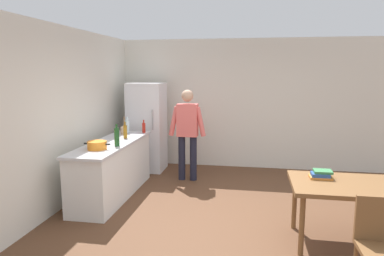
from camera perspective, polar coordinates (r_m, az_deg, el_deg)
The scene contains 15 objects.
ground_plane at distance 4.87m, azimuth 6.53°, elevation -15.45°, with size 14.00×14.00×0.00m, color brown.
wall_back at distance 7.46m, azimuth 8.11°, elevation 3.91°, with size 6.40×0.12×2.70m, color silver.
wall_left at distance 5.46m, azimuth -21.40°, elevation 1.45°, with size 0.12×5.60×2.70m, color silver.
kitchen_counter at distance 5.89m, azimuth -12.81°, elevation -6.53°, with size 0.64×2.20×0.90m.
refrigerator at distance 7.24m, azimuth -7.34°, elevation 0.17°, with size 0.70×0.67×1.80m.
person at distance 6.47m, azimuth -0.75°, elevation -0.13°, with size 0.70×0.22×1.70m.
dining_table at distance 4.49m, azimuth 24.81°, elevation -9.20°, with size 1.40×0.90×0.75m.
chair at distance 3.68m, azimuth 28.61°, elevation -15.90°, with size 0.42×0.42×0.91m.
cooking_pot at distance 5.30m, azimuth -15.25°, elevation -2.73°, with size 0.40×0.28×0.12m.
utensil_jar at distance 6.44m, azimuth -11.11°, elevation -0.34°, with size 0.11×0.11×0.32m.
bottle_wine_green at distance 5.43m, azimuth -12.18°, elevation -1.41°, with size 0.08×0.08×0.34m.
bottle_water_clear at distance 6.55m, azimuth -10.50°, elevation 0.25°, with size 0.07×0.07×0.30m.
bottle_sauce_red at distance 6.56m, azimuth -7.88°, elevation 0.07°, with size 0.06×0.06×0.24m.
bottle_oil_amber at distance 6.06m, azimuth -10.85°, elevation -0.57°, with size 0.06×0.06×0.28m.
book_stack at distance 4.53m, azimuth 20.34°, elevation -7.15°, with size 0.26×0.19×0.10m.
Camera 1 is at (0.23, -4.42, 2.03)m, focal length 32.65 mm.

